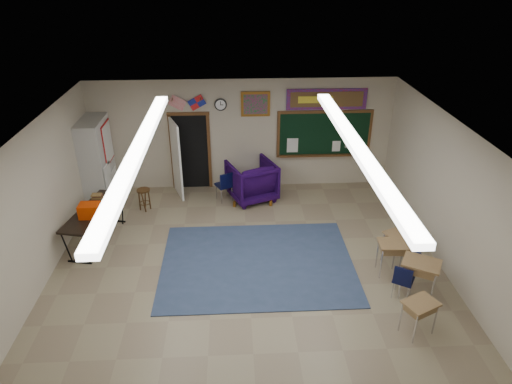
{
  "coord_description": "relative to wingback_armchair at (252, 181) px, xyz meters",
  "views": [
    {
      "loc": [
        -0.24,
        -7.0,
        5.75
      ],
      "look_at": [
        0.21,
        1.5,
        1.33
      ],
      "focal_mm": 32.0,
      "sensor_mm": 36.0,
      "label": 1
    }
  ],
  "objects": [
    {
      "name": "floor",
      "position": [
        -0.21,
        -3.72,
        -0.52
      ],
      "size": [
        9.0,
        9.0,
        0.0
      ],
      "primitive_type": "plane",
      "color": "gray",
      "rests_on": "ground"
    },
    {
      "name": "back_wall",
      "position": [
        -0.21,
        0.78,
        0.98
      ],
      "size": [
        8.0,
        0.04,
        3.0
      ],
      "primitive_type": "cube",
      "color": "#B8AD95",
      "rests_on": "floor"
    },
    {
      "name": "left_wall",
      "position": [
        -4.21,
        -3.72,
        0.98
      ],
      "size": [
        0.04,
        9.0,
        3.0
      ],
      "primitive_type": "cube",
      "color": "#B8AD95",
      "rests_on": "floor"
    },
    {
      "name": "right_wall",
      "position": [
        3.79,
        -3.72,
        0.98
      ],
      "size": [
        0.04,
        9.0,
        3.0
      ],
      "primitive_type": "cube",
      "color": "#B8AD95",
      "rests_on": "floor"
    },
    {
      "name": "ceiling",
      "position": [
        -0.21,
        -3.72,
        2.48
      ],
      "size": [
        8.0,
        9.0,
        0.04
      ],
      "primitive_type": "cube",
      "color": "silver",
      "rests_on": "back_wall"
    },
    {
      "name": "area_rug",
      "position": [
        -0.01,
        -2.92,
        -0.51
      ],
      "size": [
        4.0,
        3.0,
        0.02
      ],
      "primitive_type": "cube",
      "color": "#354366",
      "rests_on": "floor"
    },
    {
      "name": "fluorescent_strips",
      "position": [
        -0.21,
        -3.72,
        2.42
      ],
      "size": [
        3.86,
        6.0,
        0.1
      ],
      "primitive_type": null,
      "color": "white",
      "rests_on": "ceiling"
    },
    {
      "name": "doorway",
      "position": [
        -1.71,
        0.63,
        0.54
      ],
      "size": [
        1.1,
        0.89,
        2.16
      ],
      "color": "black",
      "rests_on": "back_wall"
    },
    {
      "name": "chalkboard",
      "position": [
        1.99,
        0.74,
        0.95
      ],
      "size": [
        2.55,
        0.14,
        1.3
      ],
      "color": "#583419",
      "rests_on": "back_wall"
    },
    {
      "name": "bulletin_board",
      "position": [
        1.99,
        0.74,
        1.93
      ],
      "size": [
        2.1,
        0.05,
        0.55
      ],
      "color": "#A70E0F",
      "rests_on": "back_wall"
    },
    {
      "name": "framed_art_print",
      "position": [
        0.14,
        0.74,
        1.83
      ],
      "size": [
        0.75,
        0.05,
        0.65
      ],
      "color": "#945B1C",
      "rests_on": "back_wall"
    },
    {
      "name": "wall_clock",
      "position": [
        -0.76,
        0.74,
        1.83
      ],
      "size": [
        0.32,
        0.05,
        0.32
      ],
      "color": "black",
      "rests_on": "back_wall"
    },
    {
      "name": "wall_flags",
      "position": [
        -1.61,
        0.72,
        1.96
      ],
      "size": [
        1.16,
        0.06,
        0.7
      ],
      "primitive_type": null,
      "color": "red",
      "rests_on": "back_wall"
    },
    {
      "name": "storage_cabinet",
      "position": [
        -3.93,
        0.13,
        0.58
      ],
      "size": [
        0.59,
        1.25,
        2.2
      ],
      "color": "#B2B2AD",
      "rests_on": "floor"
    },
    {
      "name": "wingback_armchair",
      "position": [
        0.0,
        0.0,
        0.0
      ],
      "size": [
        1.45,
        1.47,
        1.04
      ],
      "primitive_type": "imported",
      "rotation": [
        0.0,
        0.0,
        3.52
      ],
      "color": "#1A0534",
      "rests_on": "floor"
    },
    {
      "name": "student_chair_reading",
      "position": [
        -0.73,
        -0.06,
        -0.1
      ],
      "size": [
        0.56,
        0.56,
        0.83
      ],
      "primitive_type": null,
      "rotation": [
        0.0,
        0.0,
        3.61
      ],
      "color": "black",
      "rests_on": "floor"
    },
    {
      "name": "student_chair_desk_a",
      "position": [
        2.65,
        -4.1,
        -0.15
      ],
      "size": [
        0.51,
        0.51,
        0.74
      ],
      "primitive_type": null,
      "rotation": [
        0.0,
        0.0,
        2.57
      ],
      "color": "black",
      "rests_on": "floor"
    },
    {
      "name": "student_chair_desk_b",
      "position": [
        3.11,
        -3.33,
        -0.15
      ],
      "size": [
        0.42,
        0.42,
        0.74
      ],
      "primitive_type": null,
      "rotation": [
        0.0,
        0.0,
        -0.15
      ],
      "color": "black",
      "rests_on": "floor"
    },
    {
      "name": "student_desk_front_left",
      "position": [
        2.67,
        -3.38,
        -0.12
      ],
      "size": [
        0.63,
        0.49,
        0.72
      ],
      "rotation": [
        0.0,
        0.0,
        -0.07
      ],
      "color": "#9A7447",
      "rests_on": "floor"
    },
    {
      "name": "student_desk_front_right",
      "position": [
        2.92,
        -3.0,
        -0.12
      ],
      "size": [
        0.72,
        0.63,
        0.71
      ],
      "rotation": [
        0.0,
        0.0,
        0.39
      ],
      "color": "#9A7447",
      "rests_on": "floor"
    },
    {
      "name": "student_desk_back_left",
      "position": [
        2.59,
        -5.03,
        -0.15
      ],
      "size": [
        0.67,
        0.6,
        0.65
      ],
      "rotation": [
        0.0,
        0.0,
        0.45
      ],
      "color": "#9A7447",
      "rests_on": "floor"
    },
    {
      "name": "student_desk_back_right",
      "position": [
        2.93,
        -4.12,
        -0.07
      ],
      "size": [
        0.82,
        0.76,
        0.79
      ],
      "rotation": [
        0.0,
        0.0,
        -0.52
      ],
      "color": "#9A7447",
      "rests_on": "floor"
    },
    {
      "name": "folding_table",
      "position": [
        -3.56,
        -1.89,
        -0.08
      ],
      "size": [
        1.04,
        2.01,
        1.09
      ],
      "rotation": [
        0.0,
        0.0,
        -0.22
      ],
      "color": "black",
      "rests_on": "floor"
    },
    {
      "name": "wooden_stool",
      "position": [
        -2.73,
        -0.48,
        -0.22
      ],
      "size": [
        0.32,
        0.32,
        0.57
      ],
      "color": "#502F18",
      "rests_on": "floor"
    }
  ]
}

